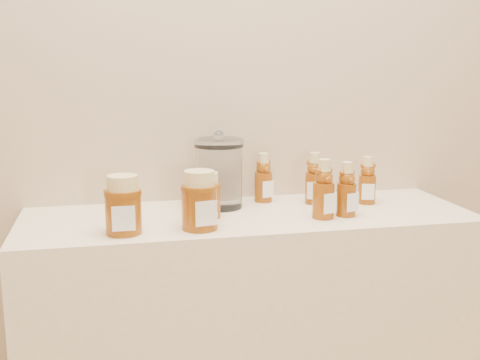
{
  "coord_description": "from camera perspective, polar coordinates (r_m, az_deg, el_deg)",
  "views": [
    {
      "loc": [
        -0.36,
        0.03,
        1.31
      ],
      "look_at": [
        -0.03,
        1.52,
        1.0
      ],
      "focal_mm": 45.0,
      "sensor_mm": 36.0,
      "label": 1
    }
  ],
  "objects": [
    {
      "name": "wall_back",
      "position": [
        1.76,
        -0.64,
        12.8
      ],
      "size": [
        3.5,
        0.02,
        2.7
      ],
      "primitive_type": "cube",
      "color": "tan",
      "rests_on": "ground"
    },
    {
      "name": "bear_bottle_back_left",
      "position": [
        1.74,
        2.23,
        0.55
      ],
      "size": [
        0.07,
        0.07,
        0.16
      ],
      "primitive_type": null,
      "rotation": [
        0.0,
        0.0,
        0.3
      ],
      "color": "#6C3008",
      "rests_on": "display_table"
    },
    {
      "name": "bear_bottle_back_mid",
      "position": [
        1.73,
        7.1,
        0.49
      ],
      "size": [
        0.07,
        0.07,
        0.17
      ],
      "primitive_type": null,
      "rotation": [
        0.0,
        0.0,
        -0.4
      ],
      "color": "#6C3008",
      "rests_on": "display_table"
    },
    {
      "name": "bear_bottle_back_right",
      "position": [
        1.75,
        12.0,
        0.28
      ],
      "size": [
        0.07,
        0.07,
        0.15
      ],
      "primitive_type": null,
      "rotation": [
        0.0,
        0.0,
        -0.31
      ],
      "color": "#6C3008",
      "rests_on": "display_table"
    },
    {
      "name": "bear_bottle_front_left",
      "position": [
        1.57,
        7.94,
        -0.48
      ],
      "size": [
        0.08,
        0.08,
        0.18
      ],
      "primitive_type": null,
      "rotation": [
        0.0,
        0.0,
        0.3
      ],
      "color": "#6C3008",
      "rests_on": "display_table"
    },
    {
      "name": "bear_bottle_front_right",
      "position": [
        1.6,
        10.08,
        -0.52
      ],
      "size": [
        0.07,
        0.07,
        0.16
      ],
      "primitive_type": null,
      "rotation": [
        0.0,
        0.0,
        0.29
      ],
      "color": "#6C3008",
      "rests_on": "display_table"
    },
    {
      "name": "honey_jar_left",
      "position": [
        1.44,
        -11.02,
        -2.31
      ],
      "size": [
        0.09,
        0.09,
        0.14
      ],
      "primitive_type": null,
      "rotation": [
        0.0,
        0.0,
        -0.02
      ],
      "color": "#6C3008",
      "rests_on": "display_table"
    },
    {
      "name": "honey_jar_back",
      "position": [
        1.56,
        -3.2,
        -1.44
      ],
      "size": [
        0.1,
        0.1,
        0.12
      ],
      "primitive_type": null,
      "rotation": [
        0.0,
        0.0,
        -0.32
      ],
      "color": "#6C3008",
      "rests_on": "display_table"
    },
    {
      "name": "honey_jar_front",
      "position": [
        1.46,
        -3.86,
        -1.91
      ],
      "size": [
        0.11,
        0.11,
        0.14
      ],
      "primitive_type": null,
      "rotation": [
        0.0,
        0.0,
        0.21
      ],
      "color": "#6C3008",
      "rests_on": "display_table"
    },
    {
      "name": "glass_canister",
      "position": [
        1.66,
        -2.0,
        0.92
      ],
      "size": [
        0.18,
        0.18,
        0.21
      ],
      "primitive_type": null,
      "rotation": [
        0.0,
        0.0,
        -0.35
      ],
      "color": "white",
      "rests_on": "display_table"
    }
  ]
}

